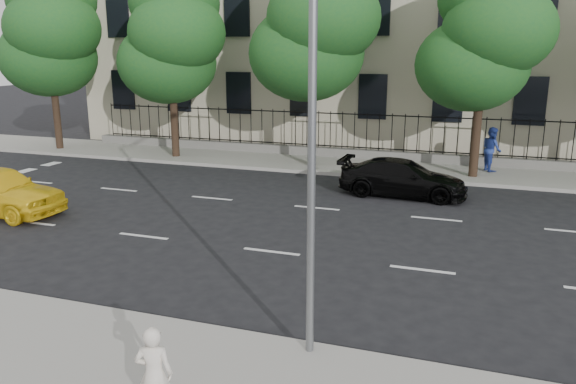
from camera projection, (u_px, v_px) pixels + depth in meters
name	position (u px, v px, depth m)	size (l,w,h in m)	color
ground	(234.00, 288.00, 12.89)	(120.00, 120.00, 0.00)	black
near_sidewalk	(134.00, 380.00, 9.20)	(60.00, 4.00, 0.15)	gray
far_sidewalk	(359.00, 166.00, 25.71)	(60.00, 4.00, 0.15)	gray
lane_markings	(297.00, 227.00, 17.25)	(49.60, 4.62, 0.01)	silver
iron_fence	(366.00, 148.00, 27.13)	(30.00, 0.50, 2.20)	slate
street_light	(322.00, 61.00, 9.21)	(0.25, 3.32, 8.05)	slate
tree_a	(51.00, 32.00, 28.56)	(5.71, 5.31, 9.39)	#382619
tree_b	(173.00, 37.00, 26.46)	(5.53, 5.12, 8.97)	#382619
tree_c	(315.00, 22.00, 24.15)	(5.89, 5.50, 9.80)	#382619
tree_d	(486.00, 35.00, 22.12)	(5.34, 4.94, 8.84)	#382619
black_sedan	(403.00, 178.00, 20.74)	(1.90, 4.68, 1.36)	black
woman_near	(154.00, 375.00, 7.92)	(0.54, 0.35, 1.47)	silver
pedestrian_far	(492.00, 149.00, 24.22)	(0.93, 0.72, 1.91)	navy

